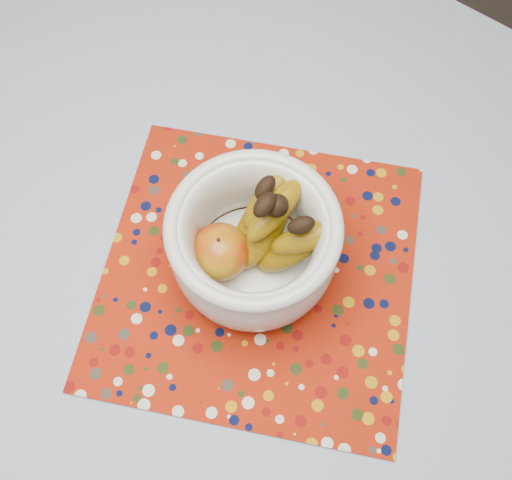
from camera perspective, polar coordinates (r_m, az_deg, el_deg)
table at (r=0.97m, az=-3.12°, el=-2.90°), size 1.20×1.20×0.75m
tablecloth at (r=0.90m, az=-3.37°, el=-0.92°), size 1.32×1.32×0.01m
placemat at (r=0.88m, az=0.18°, el=-3.07°), size 0.60×0.60×0.00m
fruit_bowl at (r=0.81m, az=0.31°, el=-0.12°), size 0.25×0.23×0.18m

